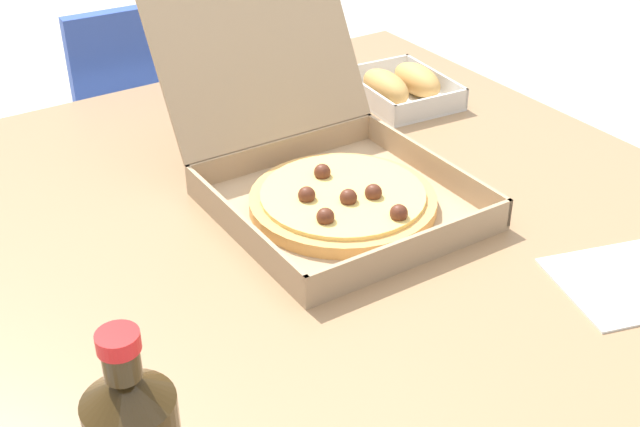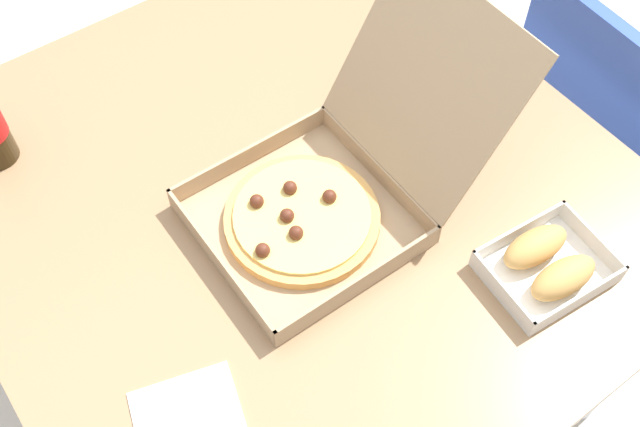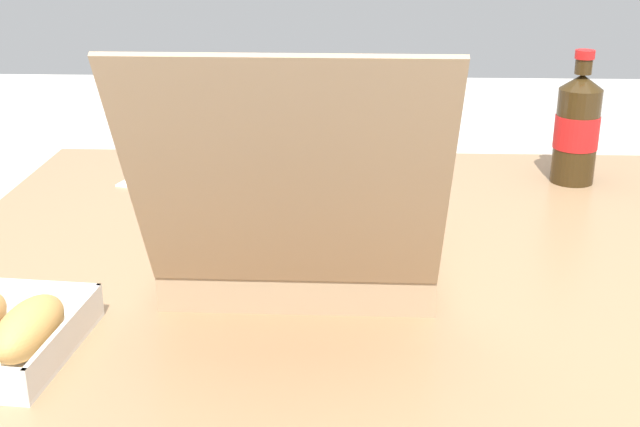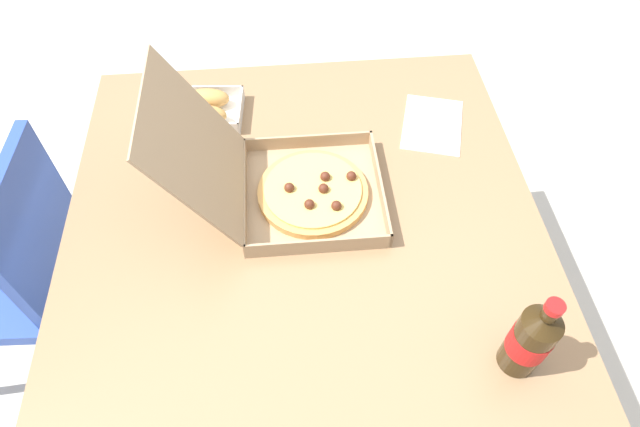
{
  "view_description": "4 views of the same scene",
  "coord_description": "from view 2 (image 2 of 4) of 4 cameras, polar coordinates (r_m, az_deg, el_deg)",
  "views": [
    {
      "loc": [
        -0.49,
        -0.83,
        1.32
      ],
      "look_at": [
        0.02,
        -0.05,
        0.75
      ],
      "focal_mm": 46.56,
      "sensor_mm": 36.0,
      "label": 1
    },
    {
      "loc": [
        0.66,
        -0.41,
        1.76
      ],
      "look_at": [
        0.08,
        0.01,
        0.73
      ],
      "focal_mm": 42.29,
      "sensor_mm": 36.0,
      "label": 2
    },
    {
      "loc": [
        0.01,
        0.99,
        1.16
      ],
      "look_at": [
        0.05,
        -0.02,
        0.79
      ],
      "focal_mm": 46.59,
      "sensor_mm": 36.0,
      "label": 3
    },
    {
      "loc": [
        -0.72,
        0.03,
        1.7
      ],
      "look_at": [
        0.01,
        -0.04,
        0.74
      ],
      "focal_mm": 30.11,
      "sensor_mm": 36.0,
      "label": 4
    }
  ],
  "objects": [
    {
      "name": "dining_table",
      "position": [
        1.36,
        -2.24,
        0.2
      ],
      "size": [
        1.16,
        1.09,
        0.72
      ],
      "color": "#997551",
      "rests_on": "ground_plane"
    },
    {
      "name": "pizza_box_open",
      "position": [
        1.23,
        0.38,
        1.55
      ],
      "size": [
        0.32,
        0.48,
        0.33
      ],
      "color": "tan",
      "rests_on": "dining_table"
    },
    {
      "name": "bread_side_box",
      "position": [
        1.24,
        16.89,
        -3.67
      ],
      "size": [
        0.17,
        0.2,
        0.06
      ],
      "color": "white",
      "rests_on": "dining_table"
    },
    {
      "name": "ground_plane",
      "position": [
        1.93,
        -1.61,
        -10.91
      ],
      "size": [
        10.0,
        10.0,
        0.0
      ],
      "primitive_type": "plane",
      "color": "beige"
    },
    {
      "name": "chair",
      "position": [
        1.84,
        20.54,
        6.64
      ],
      "size": [
        0.42,
        0.42,
        0.83
      ],
      "color": "#2D4CAD",
      "rests_on": "ground_plane"
    }
  ]
}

